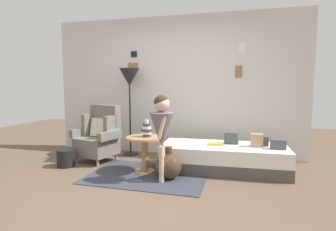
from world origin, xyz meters
name	(u,v)px	position (x,y,z in m)	size (l,w,h in m)	color
ground_plane	(137,189)	(0.00, 0.00, 0.00)	(12.00, 12.00, 0.00)	brown
gallery_wall	(174,86)	(0.00, 1.95, 1.30)	(4.80, 0.12, 2.60)	silver
rug	(148,175)	(-0.05, 0.55, 0.01)	(1.71, 1.23, 0.01)	#333842
armchair	(99,136)	(-1.14, 1.10, 0.44)	(0.86, 0.73, 0.97)	tan
daybed	(224,158)	(1.01, 1.08, 0.20)	(1.94, 0.89, 0.40)	#4C4742
pillow_head	(278,144)	(1.78, 1.03, 0.47)	(0.21, 0.12, 0.14)	#474C56
pillow_mid	(263,141)	(1.59, 1.20, 0.47)	(0.16, 0.12, 0.15)	#474C56
pillow_back	(257,140)	(1.49, 1.11, 0.50)	(0.17, 0.12, 0.20)	tan
pillow_extra	(231,138)	(1.12, 1.22, 0.49)	(0.21, 0.12, 0.18)	#474C56
side_table	(145,147)	(-0.15, 0.70, 0.39)	(0.56, 0.56, 0.54)	tan
vase_striped	(147,130)	(-0.12, 0.72, 0.65)	(0.17, 0.17, 0.26)	#2D384C
floor_lamp	(130,81)	(-0.78, 1.62, 1.40)	(0.37, 0.37, 1.63)	black
person_child	(162,126)	(0.23, 0.35, 0.77)	(0.34, 0.34, 1.19)	#D8AD8E
book_on_daybed	(215,144)	(0.88, 1.07, 0.42)	(0.22, 0.16, 0.03)	gold
demijohn_near	(169,165)	(0.29, 0.49, 0.19)	(0.38, 0.38, 0.46)	#473323
magazine_basket	(66,158)	(-1.49, 0.62, 0.14)	(0.28, 0.28, 0.28)	black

